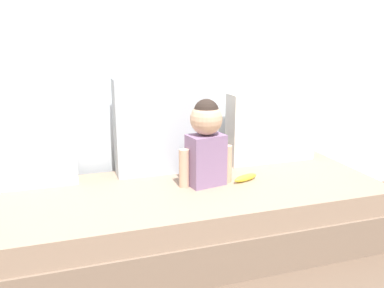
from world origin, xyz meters
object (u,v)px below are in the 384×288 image
at_px(couch, 177,219).
at_px(throw_pillow_left, 31,134).
at_px(throw_pillow_center, 162,126).
at_px(throw_pillow_right, 271,127).
at_px(banana, 246,178).
at_px(toddler, 206,140).

xyz_separation_m(couch, throw_pillow_left, (-0.74, 0.32, 0.47)).
bearing_deg(throw_pillow_center, throw_pillow_right, 0.00).
bearing_deg(couch, throw_pillow_left, 156.78).
xyz_separation_m(throw_pillow_left, banana, (1.15, -0.32, -0.27)).
bearing_deg(throw_pillow_left, throw_pillow_right, 0.00).
bearing_deg(throw_pillow_left, banana, -15.48).
bearing_deg(couch, toddler, 7.48).
bearing_deg(throw_pillow_center, throw_pillow_left, 180.00).
height_order(couch, throw_pillow_right, throw_pillow_right).
xyz_separation_m(couch, toddler, (0.18, 0.02, 0.44)).
relative_size(throw_pillow_center, toddler, 1.19).
bearing_deg(toddler, throw_pillow_left, 162.22).
height_order(throw_pillow_center, banana, throw_pillow_center).
xyz_separation_m(throw_pillow_left, toddler, (0.92, -0.29, -0.03)).
distance_m(throw_pillow_center, toddler, 0.34).
height_order(throw_pillow_left, throw_pillow_center, throw_pillow_left).
relative_size(couch, toddler, 4.90).
bearing_deg(throw_pillow_right, throw_pillow_center, 180.00).
relative_size(couch, throw_pillow_center, 4.10).
relative_size(throw_pillow_center, banana, 3.42).
bearing_deg(couch, throw_pillow_right, 23.22).
distance_m(couch, toddler, 0.48).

